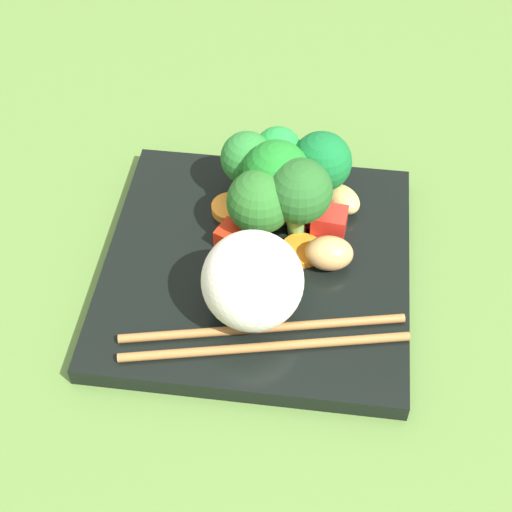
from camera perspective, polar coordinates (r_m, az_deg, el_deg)
ground_plane at (r=61.21cm, az=0.08°, el=-1.88°), size 110.00×110.00×2.00cm
square_plate at (r=59.87cm, az=0.08°, el=-0.81°), size 24.39×24.39×1.50cm
rice_mound at (r=53.58cm, az=-0.10°, el=-1.83°), size 8.59×8.68×6.85cm
broccoli_floret_0 at (r=59.79cm, az=1.51°, el=5.91°), size 5.23×5.23×7.06cm
broccoli_floret_1 at (r=62.84cm, az=1.61°, el=7.52°), size 3.83×3.83×5.79cm
broccoli_floret_2 at (r=61.97cm, az=4.81°, el=6.84°), size 4.83×4.83×6.10cm
broccoli_floret_3 at (r=58.30cm, az=3.18°, el=4.66°), size 5.01×5.01×7.05cm
broccoli_floret_4 at (r=58.48cm, az=-0.04°, el=3.93°), size 4.99×4.99×6.25cm
broccoli_floret_5 at (r=62.07cm, az=-0.67°, el=7.02°), size 4.24×4.24×5.90cm
carrot_slice_0 at (r=59.00cm, az=1.53°, el=-0.22°), size 3.50×3.50×0.66cm
carrot_slice_1 at (r=62.70cm, az=-1.90°, el=3.52°), size 3.68×3.68×0.68cm
carrot_slice_2 at (r=59.70cm, az=3.36°, el=0.41°), size 4.49×4.49×0.59cm
pepper_chunk_0 at (r=60.71cm, az=5.38°, el=2.45°), size 2.94×2.57×2.26cm
pepper_chunk_1 at (r=62.16cm, az=3.54°, el=3.65°), size 2.83×3.45×1.76cm
pepper_chunk_2 at (r=59.90cm, az=-1.75°, el=1.44°), size 2.86×2.83×1.62cm
chicken_piece_3 at (r=62.90cm, az=6.30°, el=4.16°), size 4.05×4.10×1.90cm
chicken_piece_4 at (r=58.63cm, az=5.38°, el=0.50°), size 3.63×2.74×2.54cm
chopstick_pair at (r=54.50cm, az=0.58°, el=-5.99°), size 20.33×5.35×0.64cm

